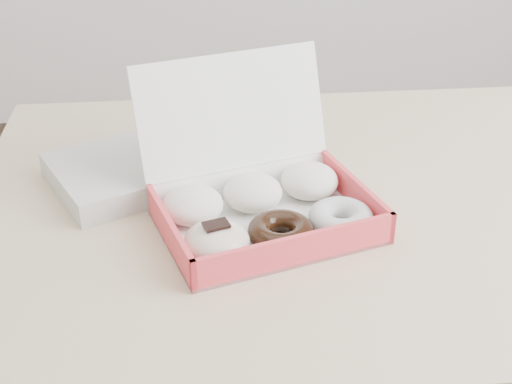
{
  "coord_description": "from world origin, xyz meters",
  "views": [
    {
      "loc": [
        -0.26,
        -0.92,
        1.3
      ],
      "look_at": [
        -0.18,
        -0.08,
        0.81
      ],
      "focal_mm": 50.0,
      "sensor_mm": 36.0,
      "label": 1
    }
  ],
  "objects": [
    {
      "name": "donut_box",
      "position": [
        -0.17,
        -0.06,
        0.78
      ],
      "size": [
        0.35,
        0.34,
        0.21
      ],
      "rotation": [
        0.0,
        0.0,
        0.3
      ],
      "color": "white",
      "rests_on": "table"
    },
    {
      "name": "newspapers",
      "position": [
        -0.36,
        0.07,
        0.77
      ],
      "size": [
        0.3,
        0.27,
        0.04
      ],
      "primitive_type": "cube",
      "rotation": [
        0.0,
        0.0,
        0.45
      ],
      "color": "silver",
      "rests_on": "table"
    },
    {
      "name": "table",
      "position": [
        0.0,
        0.0,
        0.67
      ],
      "size": [
        1.2,
        0.8,
        0.75
      ],
      "color": "tan",
      "rests_on": "ground"
    }
  ]
}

